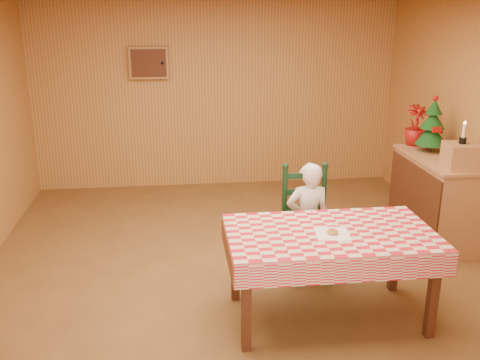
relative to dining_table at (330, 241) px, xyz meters
name	(u,v)px	position (x,y,z in m)	size (l,w,h in m)	color
ground	(243,283)	(-0.62, 0.64, -0.69)	(6.00, 6.00, 0.00)	brown
cabin_walls	(235,79)	(-0.62, 1.17, 1.14)	(5.10, 6.05, 2.65)	#BE8644
dining_table	(330,241)	(0.00, 0.00, 0.00)	(1.66, 0.96, 0.77)	#4D2614
ladder_chair	(306,224)	(0.00, 0.79, -0.18)	(0.44, 0.40, 1.08)	black
seated_child	(308,221)	(0.00, 0.73, -0.13)	(0.41, 0.27, 1.12)	white
napkin	(332,234)	(0.00, -0.05, 0.08)	(0.26, 0.26, 0.00)	white
donut	(333,232)	(0.00, -0.05, 0.10)	(0.09, 0.09, 0.03)	#BB8743
shelf_unit	(434,198)	(1.60, 1.43, -0.22)	(0.54, 1.24, 0.93)	tan
crate	(461,156)	(1.60, 1.03, 0.37)	(0.30, 0.30, 0.25)	tan
christmas_tree	(432,127)	(1.60, 1.68, 0.52)	(0.34, 0.34, 0.62)	#4D2614
flower_arrangement	(416,125)	(1.55, 1.98, 0.48)	(0.26, 0.26, 0.47)	maroon
candle_set	(463,137)	(1.60, 1.03, 0.56)	(0.07, 0.07, 0.22)	black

